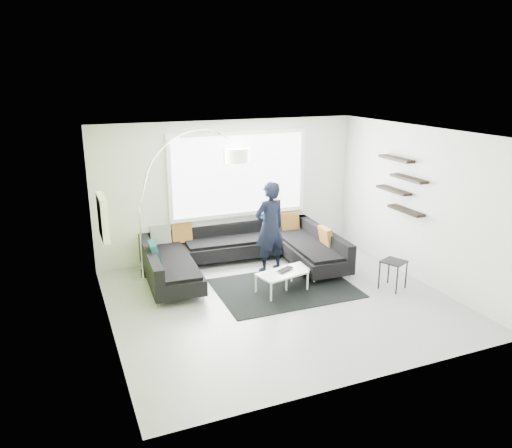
# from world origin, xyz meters

# --- Properties ---
(ground) EXTENTS (5.50, 5.50, 0.00)m
(ground) POSITION_xyz_m (0.00, 0.00, 0.00)
(ground) COLOR #949499
(ground) RESTS_ON ground
(room_shell) EXTENTS (5.54, 5.04, 2.82)m
(room_shell) POSITION_xyz_m (0.04, 0.21, 1.81)
(room_shell) COLOR silver
(room_shell) RESTS_ON ground
(sectional_sofa) EXTENTS (3.77, 2.45, 0.79)m
(sectional_sofa) POSITION_xyz_m (-0.13, 1.46, 0.35)
(sectional_sofa) COLOR black
(sectional_sofa) RESTS_ON ground
(rug) EXTENTS (2.44, 1.80, 0.01)m
(rug) POSITION_xyz_m (0.29, 0.42, 0.01)
(rug) COLOR black
(rug) RESTS_ON ground
(coffee_table) EXTENTS (1.21, 0.86, 0.36)m
(coffee_table) POSITION_xyz_m (0.36, 0.43, 0.18)
(coffee_table) COLOR white
(coffee_table) RESTS_ON ground
(arc_lamp) EXTENTS (2.67, 1.54, 2.67)m
(arc_lamp) POSITION_xyz_m (-1.94, 1.95, 1.34)
(arc_lamp) COLOR silver
(arc_lamp) RESTS_ON ground
(side_table) EXTENTS (0.50, 0.50, 0.52)m
(side_table) POSITION_xyz_m (2.05, -0.32, 0.26)
(side_table) COLOR black
(side_table) RESTS_ON ground
(person) EXTENTS (0.80, 0.66, 1.76)m
(person) POSITION_xyz_m (0.38, 1.30, 0.88)
(person) COLOR black
(person) RESTS_ON ground
(laptop) EXTENTS (0.56, 0.55, 0.03)m
(laptop) POSITION_xyz_m (0.30, 0.34, 0.37)
(laptop) COLOR black
(laptop) RESTS_ON coffee_table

